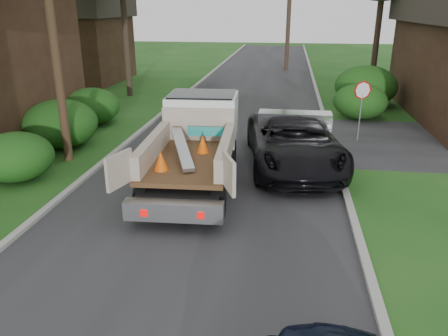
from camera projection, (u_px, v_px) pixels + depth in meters
ground at (186, 239)px, 10.48m from camera, size 120.00×120.00×0.00m
road at (236, 129)px, 19.75m from camera, size 8.00×90.00×0.02m
curb_left at (148, 125)px, 20.29m from camera, size 0.20×90.00×0.12m
curb_right at (328, 132)px, 19.17m from camera, size 0.20×90.00×0.12m
stop_sign at (362, 98)px, 17.49m from camera, size 0.71×0.32×2.48m
utility_pole at (50, 9)px, 14.04m from camera, size 2.42×1.25×10.00m
house_left_far at (71, 38)px, 31.65m from camera, size 7.56×7.56×6.00m
hedge_left_a at (16, 157)px, 13.83m from camera, size 2.34×2.34×1.53m
hedge_left_b at (60, 123)px, 17.06m from camera, size 2.86×2.86×1.87m
hedge_left_c at (92, 106)px, 20.38m from camera, size 2.60×2.60×1.70m
hedge_right_a at (360, 101)px, 21.45m from camera, size 2.60×2.60×1.70m
hedge_right_b at (366, 86)px, 24.04m from camera, size 3.38×3.38×2.21m
flatbed_truck at (198, 135)px, 14.10m from camera, size 3.05×6.63×2.47m
black_pickup at (294, 141)px, 15.00m from camera, size 3.81×6.71×1.77m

